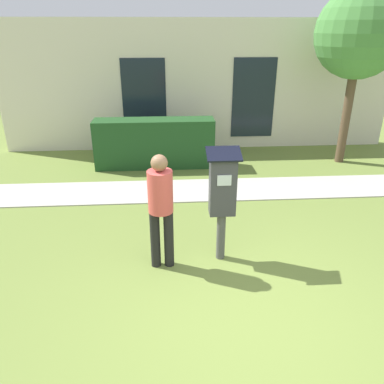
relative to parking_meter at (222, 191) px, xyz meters
name	(u,v)px	position (x,y,z in m)	size (l,w,h in m)	color
ground_plane	(248,320)	(0.14, -1.25, -1.02)	(40.00, 40.00, 0.00)	olive
sidewalk	(211,190)	(0.14, 2.38, -1.01)	(12.00, 1.10, 0.02)	#B7B2A8
building_facade	(199,86)	(0.14, 5.36, 0.58)	(10.00, 0.26, 3.20)	beige
parking_meter	(222,191)	(0.00, 0.00, 0.00)	(0.44, 0.31, 1.59)	#4C4C4C
person_standing	(161,204)	(-0.81, -0.13, -0.09)	(0.32, 0.32, 1.58)	black
outdoor_chair_left	(148,140)	(-1.17, 4.26, -0.49)	(0.44, 0.44, 0.90)	#334738
outdoor_chair_middle	(188,136)	(-0.19, 4.48, -0.49)	(0.44, 0.44, 0.90)	#334738
hedge_row	(155,143)	(-0.99, 3.88, -0.47)	(2.70, 0.60, 1.10)	#1E471E
tree	(360,34)	(3.44, 3.92, 1.83)	(1.90, 1.90, 3.82)	brown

